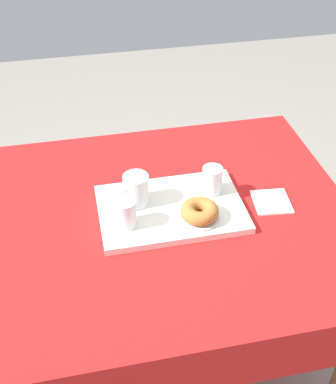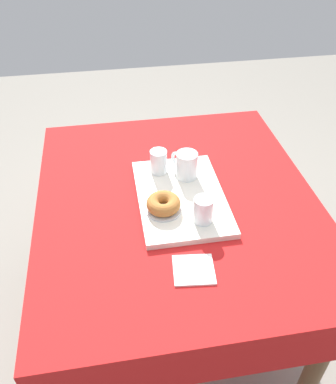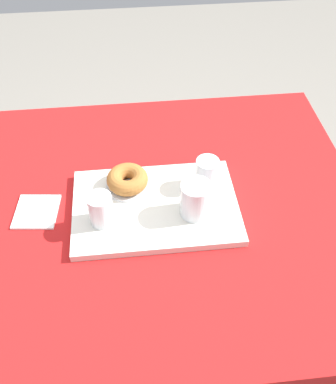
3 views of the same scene
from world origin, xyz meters
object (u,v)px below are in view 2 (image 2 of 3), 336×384
water_glass_near (159,162)px  water_glass_far (203,211)px  donut_plate_left (163,209)px  paper_napkin (194,270)px  serving_tray (181,197)px  sugar_donut_left (163,204)px  dining_table (177,218)px  tea_mug_left (186,166)px

water_glass_near → water_glass_far: same height
water_glass_far → donut_plate_left: size_ratio=0.75×
paper_napkin → serving_tray: bearing=-4.2°
water_glass_near → sugar_donut_left: (-0.21, 0.02, -0.01)m
dining_table → donut_plate_left: bearing=141.8°
donut_plate_left → sugar_donut_left: bearing=0.0°
tea_mug_left → serving_tray: bearing=159.2°
tea_mug_left → water_glass_near: size_ratio=1.21×
dining_table → donut_plate_left: (-0.08, 0.06, 0.12)m
water_glass_near → water_glass_far: bearing=-160.7°
serving_tray → paper_napkin: 0.32m
dining_table → tea_mug_left: size_ratio=10.47×
water_glass_near → paper_napkin: 0.47m
water_glass_far → serving_tray: bearing=17.5°
tea_mug_left → water_glass_far: (-0.24, -0.01, -0.01)m
serving_tray → tea_mug_left: (0.10, -0.04, 0.06)m
paper_napkin → donut_plate_left: bearing=11.2°
serving_tray → sugar_donut_left: (-0.07, 0.07, 0.04)m
tea_mug_left → donut_plate_left: tea_mug_left is taller
dining_table → water_glass_far: 0.22m
dining_table → tea_mug_left: (0.09, -0.05, 0.17)m
dining_table → serving_tray: serving_tray is taller
tea_mug_left → paper_napkin: 0.43m
tea_mug_left → sugar_donut_left: tea_mug_left is taller
water_glass_near → donut_plate_left: 0.22m
serving_tray → water_glass_near: (0.14, 0.06, 0.05)m
water_glass_near → sugar_donut_left: 0.22m
tea_mug_left → water_glass_near: (0.04, 0.09, -0.00)m
paper_napkin → tea_mug_left: bearing=-8.3°
water_glass_near → paper_napkin: (-0.46, -0.03, -0.06)m
dining_table → tea_mug_left: bearing=-27.9°
serving_tray → donut_plate_left: (-0.07, 0.07, 0.01)m
water_glass_far → paper_napkin: size_ratio=0.76×
serving_tray → tea_mug_left: 0.12m
dining_table → paper_napkin: size_ratio=9.56×
dining_table → donut_plate_left: 0.16m
paper_napkin → sugar_donut_left: bearing=11.2°
dining_table → sugar_donut_left: size_ratio=10.02×
donut_plate_left → sugar_donut_left: size_ratio=1.06×
dining_table → serving_tray: bearing=-132.3°
tea_mug_left → dining_table: bearing=152.1°
dining_table → donut_plate_left: donut_plate_left is taller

